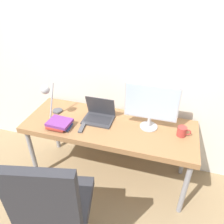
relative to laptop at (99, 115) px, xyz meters
name	(u,v)px	position (x,y,z in m)	size (l,w,h in m)	color
ground_plane	(101,196)	(0.13, -0.38, -0.79)	(12.00, 12.00, 0.00)	#937A56
wall_back	(120,58)	(0.13, 0.32, 0.51)	(8.00, 0.05, 2.60)	silver
desk	(109,129)	(0.13, -0.06, -0.11)	(1.75, 0.64, 0.74)	#996B42
laptop	(99,115)	(0.00, 0.00, 0.00)	(0.31, 0.23, 0.24)	#38383D
monitor	(151,105)	(0.52, 0.01, 0.21)	(0.51, 0.17, 0.47)	#B7B7BC
desk_lamp	(48,95)	(-0.49, -0.11, 0.22)	(0.11, 0.25, 0.39)	#4C4C51
office_chair	(53,206)	(-0.02, -0.98, -0.16)	(0.60, 0.60, 1.12)	black
book_stack	(59,124)	(-0.34, -0.24, -0.01)	(0.24, 0.19, 0.07)	#334C8C
tv_remote	(82,128)	(-0.11, -0.20, -0.04)	(0.06, 0.16, 0.02)	#4C4C51
mug	(182,131)	(0.84, -0.03, 0.00)	(0.13, 0.09, 0.09)	#B23833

